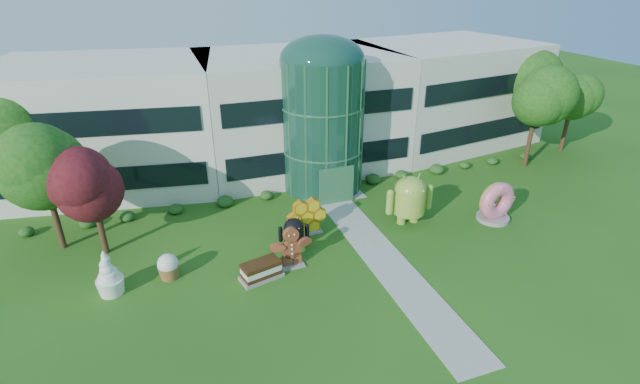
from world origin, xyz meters
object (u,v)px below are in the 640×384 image
object	(u,v)px
android_green	(410,196)
donut	(496,201)
gingerbread	(291,247)
android_black	(294,231)

from	to	relation	value
android_green	donut	xyz separation A→B (m)	(5.65, -1.64, -0.52)
gingerbread	donut	bearing A→B (deg)	0.06
android_green	gingerbread	bearing A→B (deg)	-162.26
android_black	android_green	bearing A→B (deg)	10.46
android_green	android_black	world-z (taller)	android_green
android_green	gingerbread	xyz separation A→B (m)	(-8.83, -2.25, -0.68)
donut	gingerbread	world-z (taller)	donut
android_black	donut	size ratio (longest dim) A/B	0.79
donut	gingerbread	distance (m)	14.50
donut	gingerbread	bearing A→B (deg)	176.61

